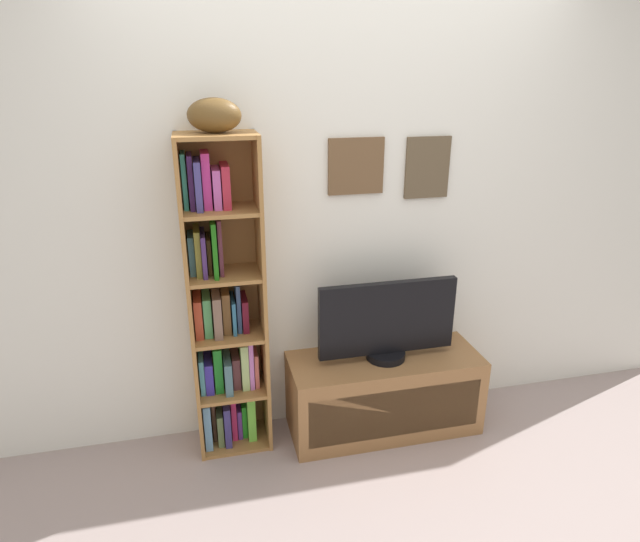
# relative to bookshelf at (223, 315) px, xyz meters

# --- Properties ---
(back_wall) EXTENTS (4.80, 0.08, 2.51)m
(back_wall) POSITION_rel_bookshelf_xyz_m (0.65, 0.14, 0.48)
(back_wall) COLOR silver
(back_wall) RESTS_ON ground
(bookshelf) EXTENTS (0.39, 0.28, 1.72)m
(bookshelf) POSITION_rel_bookshelf_xyz_m (0.00, 0.00, 0.00)
(bookshelf) COLOR #9C6D39
(bookshelf) RESTS_ON ground
(football) EXTENTS (0.29, 0.24, 0.16)m
(football) POSITION_rel_bookshelf_xyz_m (0.02, -0.03, 1.02)
(football) COLOR brown
(football) RESTS_ON bookshelf
(tv_stand) EXTENTS (1.09, 0.42, 0.46)m
(tv_stand) POSITION_rel_bookshelf_xyz_m (0.88, -0.10, -0.55)
(tv_stand) COLOR olive
(tv_stand) RESTS_ON ground
(television) EXTENTS (0.78, 0.22, 0.46)m
(television) POSITION_rel_bookshelf_xyz_m (0.88, -0.10, -0.09)
(television) COLOR black
(television) RESTS_ON tv_stand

